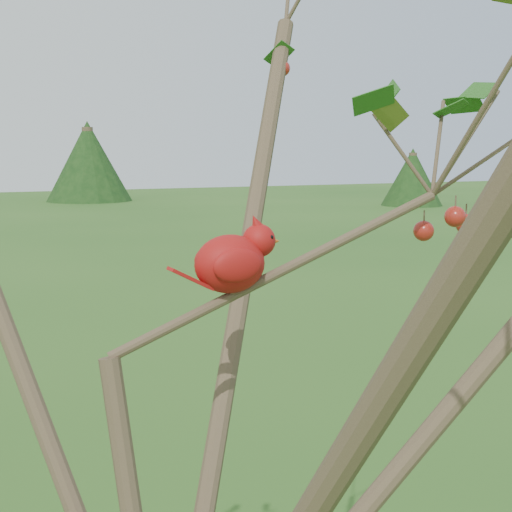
{
  "coord_description": "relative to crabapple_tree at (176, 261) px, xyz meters",
  "views": [
    {
      "loc": [
        -0.3,
        -1.01,
        2.28
      ],
      "look_at": [
        0.21,
        0.09,
        2.1
      ],
      "focal_mm": 50.0,
      "sensor_mm": 36.0,
      "label": 1
    }
  ],
  "objects": [
    {
      "name": "crabapple_tree",
      "position": [
        0.0,
        0.0,
        0.0
      ],
      "size": [
        2.35,
        2.05,
        2.95
      ],
      "color": "#443424",
      "rests_on": "ground"
    },
    {
      "name": "cardinal",
      "position": [
        0.14,
        0.11,
        -0.02
      ],
      "size": [
        0.21,
        0.11,
        0.14
      ],
      "rotation": [
        0.0,
        0.0,
        0.05
      ],
      "color": "#AC180E",
      "rests_on": "ground"
    }
  ]
}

